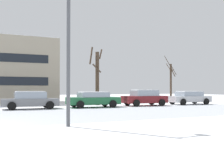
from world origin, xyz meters
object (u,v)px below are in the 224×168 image
(parked_car_green, at_px, (93,99))
(parked_car_maroon, at_px, (144,98))
(street_lamp, at_px, (74,39))
(parked_car_silver, at_px, (189,98))
(parked_car_gray, at_px, (30,100))

(parked_car_green, distance_m, parked_car_maroon, 5.30)
(parked_car_green, xyz_separation_m, parked_car_maroon, (5.30, 0.14, 0.06))
(street_lamp, bearing_deg, parked_car_silver, 34.91)
(street_lamp, xyz_separation_m, parked_car_maroon, (10.40, 11.10, -2.98))
(street_lamp, xyz_separation_m, parked_car_green, (5.10, 10.97, -3.05))
(street_lamp, height_order, parked_car_green, street_lamp)
(parked_car_gray, xyz_separation_m, parked_car_silver, (15.90, -0.25, -0.02))
(parked_car_gray, height_order, parked_car_maroon, parked_car_maroon)
(parked_car_gray, relative_size, parked_car_silver, 0.98)
(parked_car_gray, xyz_separation_m, parked_car_green, (5.30, -0.24, -0.02))
(parked_car_gray, bearing_deg, parked_car_green, -2.54)
(parked_car_maroon, bearing_deg, parked_car_gray, 179.47)
(parked_car_gray, height_order, parked_car_green, parked_car_gray)
(parked_car_green, xyz_separation_m, parked_car_silver, (10.60, -0.01, 0.00))
(parked_car_green, bearing_deg, parked_car_maroon, 1.48)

